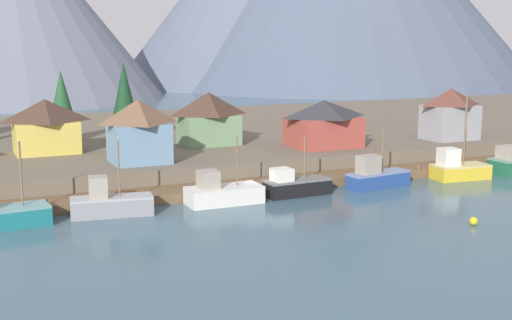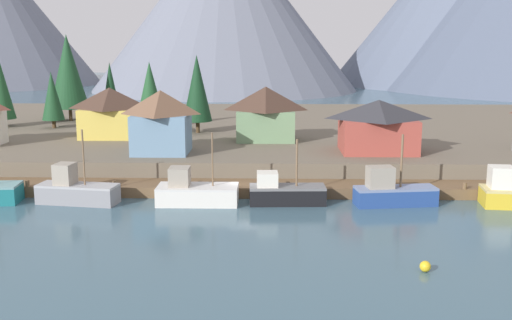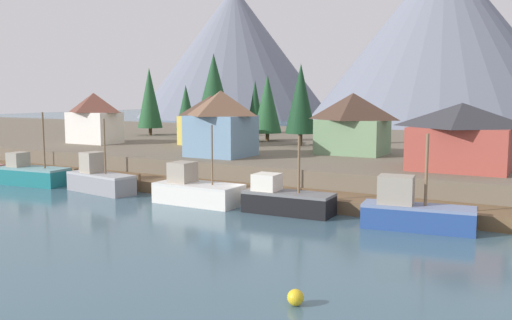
% 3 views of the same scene
% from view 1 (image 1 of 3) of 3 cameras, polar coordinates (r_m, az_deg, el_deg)
% --- Properties ---
extents(ground_plane, '(400.00, 400.00, 1.00)m').
position_cam_1_polar(ground_plane, '(86.47, -5.54, -0.54)').
color(ground_plane, '#3D5B6B').
extents(dock, '(80.00, 4.00, 1.60)m').
position_cam_1_polar(dock, '(69.81, -0.73, -2.24)').
color(dock, brown).
rests_on(dock, ground_plane).
extents(shoreline_bank, '(400.00, 56.00, 2.50)m').
position_cam_1_polar(shoreline_bank, '(97.46, -7.86, 1.66)').
color(shoreline_bank, '#665B4C').
rests_on(shoreline_bank, ground_plane).
extents(mountain_central_peak, '(76.89, 76.89, 49.04)m').
position_cam_1_polar(mountain_central_peak, '(187.41, -19.93, 12.33)').
color(mountain_central_peak, slate).
rests_on(mountain_central_peak, ground_plane).
extents(fishing_boat_teal, '(7.34, 3.51, 7.08)m').
position_cam_1_polar(fishing_boat_teal, '(60.38, -20.29, -4.36)').
color(fishing_boat_teal, '#196B70').
rests_on(fishing_boat_teal, ground_plane).
extents(fishing_boat_grey, '(7.37, 3.39, 6.64)m').
position_cam_1_polar(fishing_boat_grey, '(61.65, -12.04, -3.51)').
color(fishing_boat_grey, gray).
rests_on(fishing_boat_grey, ground_plane).
extents(fishing_boat_white, '(7.11, 3.16, 6.39)m').
position_cam_1_polar(fishing_boat_white, '(64.74, -2.83, -2.74)').
color(fishing_boat_white, silver).
rests_on(fishing_boat_white, ground_plane).
extents(fishing_boat_black, '(6.78, 2.73, 5.80)m').
position_cam_1_polar(fishing_boat_black, '(68.19, 3.28, -2.11)').
color(fishing_boat_black, black).
rests_on(fishing_boat_black, ground_plane).
extents(fishing_boat_blue, '(7.33, 3.15, 6.28)m').
position_cam_1_polar(fishing_boat_blue, '(72.75, 9.96, -1.33)').
color(fishing_boat_blue, navy).
rests_on(fishing_boat_blue, ground_plane).
extents(fishing_boat_yellow, '(6.49, 3.58, 9.53)m').
position_cam_1_polar(fishing_boat_yellow, '(79.05, 16.42, -0.68)').
color(fishing_boat_yellow, gold).
rests_on(fishing_boat_yellow, ground_plane).
extents(house_yellow, '(7.30, 5.25, 6.13)m').
position_cam_1_polar(house_yellow, '(81.18, -17.04, 2.75)').
color(house_yellow, gold).
rests_on(house_yellow, shoreline_bank).
extents(house_green, '(7.11, 5.36, 6.41)m').
position_cam_1_polar(house_green, '(84.12, -3.96, 3.51)').
color(house_green, '#6B8E66').
rests_on(house_green, shoreline_bank).
extents(house_red, '(8.18, 6.70, 5.57)m').
position_cam_1_polar(house_red, '(82.84, 5.63, 3.08)').
color(house_red, '#9E4238').
rests_on(house_red, shoreline_bank).
extents(house_grey, '(6.69, 4.89, 6.55)m').
position_cam_1_polar(house_grey, '(91.78, 15.81, 3.75)').
color(house_grey, gray).
rests_on(house_grey, shoreline_bank).
extents(house_blue, '(6.05, 5.73, 6.64)m').
position_cam_1_polar(house_blue, '(72.83, -9.70, 2.45)').
color(house_blue, '#6689A8').
rests_on(house_blue, shoreline_bank).
extents(conifer_mid_right, '(3.86, 3.86, 8.94)m').
position_cam_1_polar(conifer_mid_right, '(89.99, -15.81, 4.69)').
color(conifer_mid_right, '#4C3823').
rests_on(conifer_mid_right, shoreline_bank).
extents(conifer_back_right, '(3.75, 3.75, 9.97)m').
position_cam_1_polar(conifer_back_right, '(87.06, -10.87, 5.20)').
color(conifer_back_right, '#4C3823').
rests_on(conifer_back_right, shoreline_bank).
extents(channel_buoy, '(0.70, 0.70, 0.70)m').
position_cam_1_polar(channel_buoy, '(60.36, 17.61, -4.85)').
color(channel_buoy, gold).
rests_on(channel_buoy, ground_plane).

